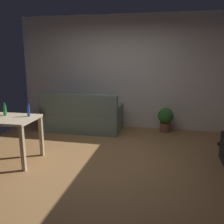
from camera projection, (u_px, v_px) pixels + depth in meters
ground_plane at (100, 161)px, 4.32m from camera, size 5.20×4.40×0.02m
wall_rear at (123, 72)px, 6.10m from camera, size 5.20×0.10×2.70m
couch at (82, 118)px, 5.94m from camera, size 1.81×0.84×0.92m
desk at (1, 124)px, 4.20m from camera, size 1.22×0.73×0.76m
potted_plant at (165, 118)px, 5.82m from camera, size 0.36×0.36×0.57m
bottle_green at (5, 110)px, 4.28m from camera, size 0.05×0.05×0.22m
bottle_blue at (28, 111)px, 4.22m from camera, size 0.05×0.05×0.22m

